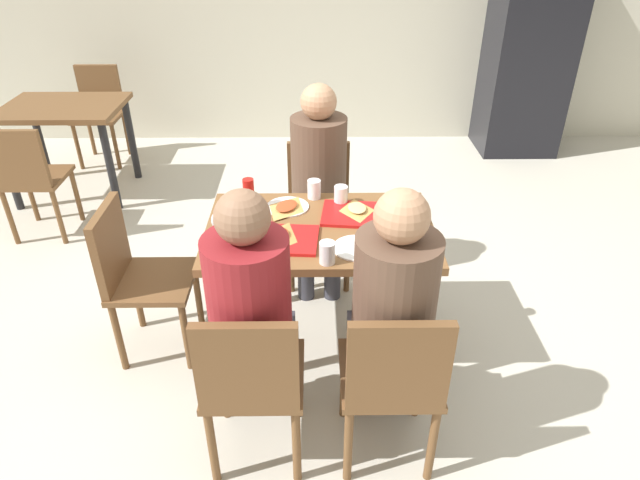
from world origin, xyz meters
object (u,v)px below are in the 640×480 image
(chair_left_end, at_px, (135,271))
(background_chair_near, at_px, (29,175))
(paper_plate_center, at_px, (287,207))
(pizza_slice_c, at_px, (287,207))
(soda_can, at_px, (417,213))
(tray_red_far, at_px, (358,214))
(plastic_cup_c, at_px, (229,213))
(person_in_red, at_px, (251,306))
(plastic_cup_d, at_px, (341,195))
(plastic_cup_a, at_px, (314,189))
(chair_near_left, at_px, (252,379))
(pizza_slice_a, at_px, (277,237))
(drink_fridge, at_px, (529,49))
(background_table, at_px, (65,121))
(person_far_side, at_px, (319,175))
(plastic_cup_b, at_px, (327,253))
(chair_near_right, at_px, (392,378))
(pizza_slice_b, at_px, (357,209))
(foil_bundle, at_px, (222,220))
(background_chair_far, at_px, (99,107))
(chair_far_side, at_px, (319,202))
(condiment_bottle, at_px, (249,194))
(person_in_brown_jacket, at_px, (392,305))
(paper_plate_near_edge, at_px, (357,248))
(main_table, at_px, (320,246))

(chair_left_end, relative_size, background_chair_near, 1.00)
(paper_plate_center, distance_m, pizza_slice_c, 0.03)
(chair_left_end, xyz_separation_m, soda_can, (1.40, 0.02, 0.31))
(tray_red_far, bearing_deg, plastic_cup_c, -175.08)
(person_in_red, bearing_deg, plastic_cup_d, 65.47)
(plastic_cup_a, bearing_deg, chair_near_left, -103.18)
(background_chair_near, bearing_deg, plastic_cup_d, -24.06)
(pizza_slice_a, relative_size, drink_fridge, 0.13)
(soda_can, bearing_deg, drink_fridge, 62.66)
(chair_near_left, bearing_deg, background_table, 122.76)
(person_far_side, bearing_deg, plastic_cup_b, -88.28)
(drink_fridge, bearing_deg, chair_near_right, -114.73)
(pizza_slice_b, height_order, plastic_cup_c, plastic_cup_c)
(background_chair_near, bearing_deg, foil_bundle, -38.11)
(background_table, distance_m, background_chair_far, 0.74)
(background_chair_near, bearing_deg, background_table, 90.00)
(paper_plate_center, relative_size, soda_can, 1.80)
(foil_bundle, distance_m, drink_fridge, 3.74)
(pizza_slice_c, distance_m, plastic_cup_c, 0.30)
(chair_far_side, relative_size, condiment_bottle, 5.30)
(pizza_slice_a, xyz_separation_m, pizza_slice_c, (0.03, 0.31, -0.01))
(person_in_red, xyz_separation_m, person_in_brown_jacket, (0.55, 0.00, 0.00))
(plastic_cup_d, relative_size, background_chair_far, 0.12)
(plastic_cup_c, distance_m, drink_fridge, 3.67)
(pizza_slice_c, distance_m, background_chair_near, 2.08)
(paper_plate_near_edge, height_order, background_chair_near, background_chair_near)
(person_in_red, bearing_deg, person_in_brown_jacket, 0.00)
(chair_far_side, bearing_deg, background_table, 149.71)
(plastic_cup_d, bearing_deg, background_chair_near, 155.94)
(plastic_cup_b, bearing_deg, pizza_slice_a, 142.42)
(person_far_side, bearing_deg, condiment_bottle, -131.24)
(plastic_cup_a, relative_size, condiment_bottle, 0.62)
(paper_plate_near_edge, xyz_separation_m, pizza_slice_c, (-0.33, 0.37, 0.01))
(main_table, bearing_deg, paper_plate_near_edge, -50.45)
(pizza_slice_a, distance_m, background_chair_far, 3.30)
(tray_red_far, bearing_deg, condiment_bottle, 170.62)
(plastic_cup_c, distance_m, condiment_bottle, 0.17)
(chair_far_side, height_order, person_in_brown_jacket, person_in_brown_jacket)
(person_in_red, distance_m, background_chair_far, 3.67)
(tray_red_far, distance_m, plastic_cup_a, 0.30)
(background_chair_far, bearing_deg, background_table, -90.00)
(person_in_red, bearing_deg, person_far_side, 77.25)
(person_in_red, height_order, person_in_brown_jacket, same)
(drink_fridge, relative_size, background_chair_far, 2.24)
(plastic_cup_a, bearing_deg, chair_left_end, -161.21)
(main_table, height_order, tray_red_far, tray_red_far)
(person_in_brown_jacket, xyz_separation_m, paper_plate_near_edge, (-0.11, 0.41, 0.01))
(paper_plate_center, xyz_separation_m, plastic_cup_d, (0.27, 0.04, 0.05))
(plastic_cup_d, height_order, foil_bundle, same)
(pizza_slice_a, relative_size, plastic_cup_d, 2.55)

